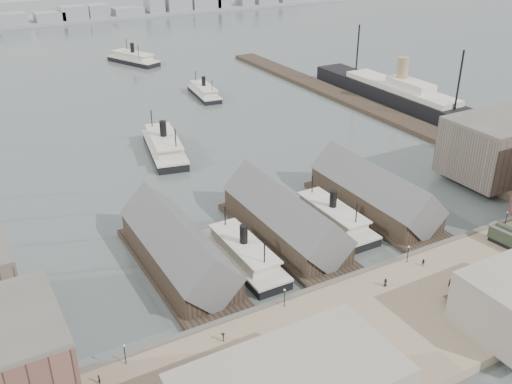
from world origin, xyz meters
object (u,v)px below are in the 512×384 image
horse_cart_center (292,333)px  ferry_docked_west (244,253)px  ocean_steamer (400,95)px  horse_cart_right (458,294)px

horse_cart_center → ferry_docked_west: bearing=4.2°
ocean_steamer → horse_cart_center: (-110.28, -94.33, -1.20)m
ocean_steamer → horse_cart_center: 145.12m
horse_cart_center → horse_cart_right: 33.74m
ocean_steamer → horse_cart_center: bearing=-139.5°
ferry_docked_west → ocean_steamer: bearing=32.7°
ocean_steamer → horse_cart_center: size_ratio=18.87×
horse_cart_right → ocean_steamer: bearing=-32.2°
ferry_docked_west → ocean_steamer: (105.00, 67.46, 1.74)m
horse_cart_right → horse_cart_center: bearing=84.6°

